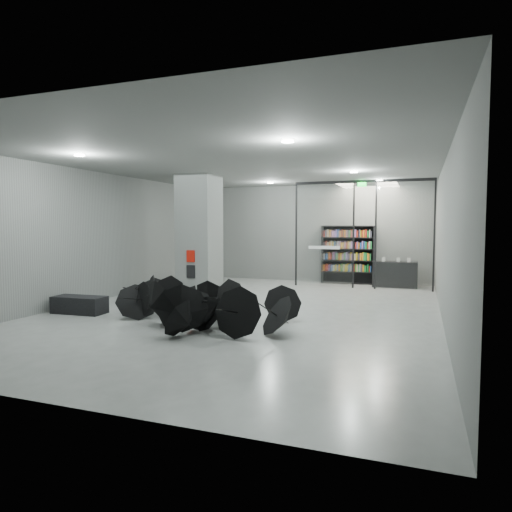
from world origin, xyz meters
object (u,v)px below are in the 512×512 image
(column, at_px, (199,236))
(bookshelf, at_px, (348,255))
(shop_counter, at_px, (395,274))
(bench, at_px, (80,305))
(umbrella_cluster, at_px, (195,312))

(column, height_order, bookshelf, column)
(column, distance_m, shop_counter, 7.56)
(bench, bearing_deg, shop_counter, 43.45)
(bench, distance_m, umbrella_cluster, 3.58)
(shop_counter, height_order, umbrella_cluster, umbrella_cluster)
(bench, bearing_deg, umbrella_cluster, -6.91)
(bench, bearing_deg, column, 64.83)
(bookshelf, xyz_separation_m, umbrella_cluster, (-2.20, -8.90, -0.86))
(column, bearing_deg, bench, -111.60)
(bench, xyz_separation_m, bookshelf, (5.77, 8.69, 0.94))
(column, height_order, umbrella_cluster, column)
(shop_counter, relative_size, umbrella_cluster, 0.29)
(column, bearing_deg, shop_counter, 35.00)
(umbrella_cluster, bearing_deg, shop_counter, 64.21)
(shop_counter, bearing_deg, umbrella_cluster, -116.35)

